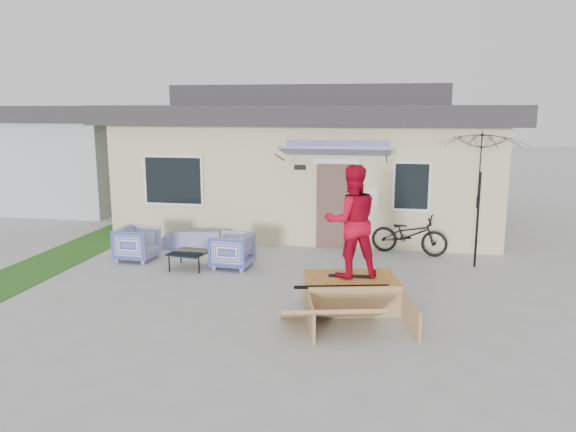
% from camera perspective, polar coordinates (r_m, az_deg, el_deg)
% --- Properties ---
extents(ground, '(90.00, 90.00, 0.00)m').
position_cam_1_polar(ground, '(9.82, -3.69, -9.40)').
color(ground, '#AAAAA8').
rests_on(ground, ground).
extents(grass_strip, '(1.40, 8.00, 0.01)m').
position_cam_1_polar(grass_strip, '(13.67, -23.20, -4.37)').
color(grass_strip, '#255D1C').
rests_on(grass_strip, ground).
extents(house, '(10.80, 8.49, 4.10)m').
position_cam_1_polar(house, '(17.12, 2.82, 6.05)').
color(house, beige).
rests_on(house, ground).
extents(neighbor_house, '(8.60, 7.60, 3.50)m').
position_cam_1_polar(neighbor_house, '(22.89, -23.61, 6.01)').
color(neighbor_house, '#A6B4B8').
rests_on(neighbor_house, ground).
extents(loveseat, '(1.65, 0.72, 0.62)m').
position_cam_1_polar(loveseat, '(13.99, -9.42, -1.97)').
color(loveseat, '#2E379C').
rests_on(loveseat, ground).
extents(armchair_left, '(0.81, 0.85, 0.84)m').
position_cam_1_polar(armchair_left, '(13.10, -15.29, -2.61)').
color(armchair_left, '#2E379C').
rests_on(armchair_left, ground).
extents(armchair_right, '(0.83, 0.88, 0.84)m').
position_cam_1_polar(armchair_right, '(12.12, -5.76, -3.38)').
color(armchair_right, '#2E379C').
rests_on(armchair_right, ground).
extents(coffee_table, '(0.86, 0.86, 0.37)m').
position_cam_1_polar(coffee_table, '(12.26, -10.11, -4.48)').
color(coffee_table, black).
rests_on(coffee_table, ground).
extents(bicycle, '(1.91, 1.01, 1.16)m').
position_cam_1_polar(bicycle, '(13.45, 12.39, -1.44)').
color(bicycle, black).
rests_on(bicycle, ground).
extents(patio_umbrella, '(2.20, 2.10, 2.20)m').
position_cam_1_polar(patio_umbrella, '(12.54, 19.14, 2.74)').
color(patio_umbrella, black).
rests_on(patio_umbrella, ground).
extents(skate_ramp, '(2.01, 2.41, 0.53)m').
position_cam_1_polar(skate_ramp, '(9.82, 6.46, -7.82)').
color(skate_ramp, '#A98454').
rests_on(skate_ramp, ground).
extents(skateboard, '(0.78, 0.23, 0.05)m').
position_cam_1_polar(skateboard, '(9.78, 6.45, -6.13)').
color(skateboard, black).
rests_on(skateboard, skate_ramp).
extents(skater, '(1.15, 1.01, 1.95)m').
position_cam_1_polar(skater, '(9.54, 6.58, -0.38)').
color(skater, '#B90722').
rests_on(skater, skateboard).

